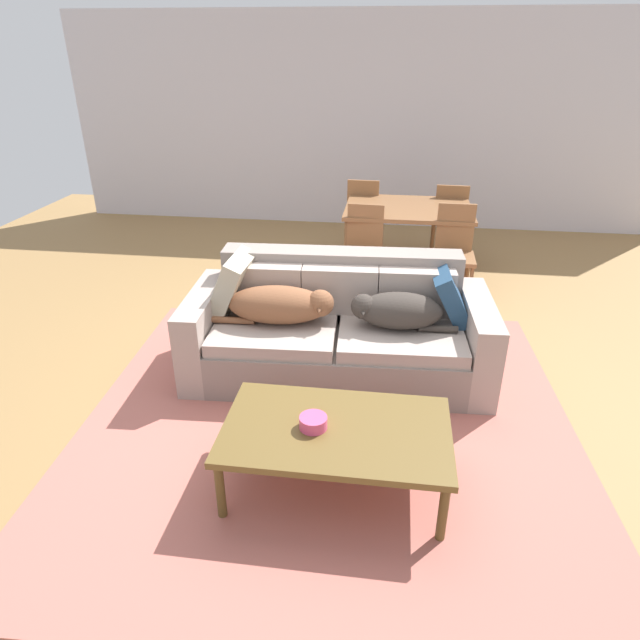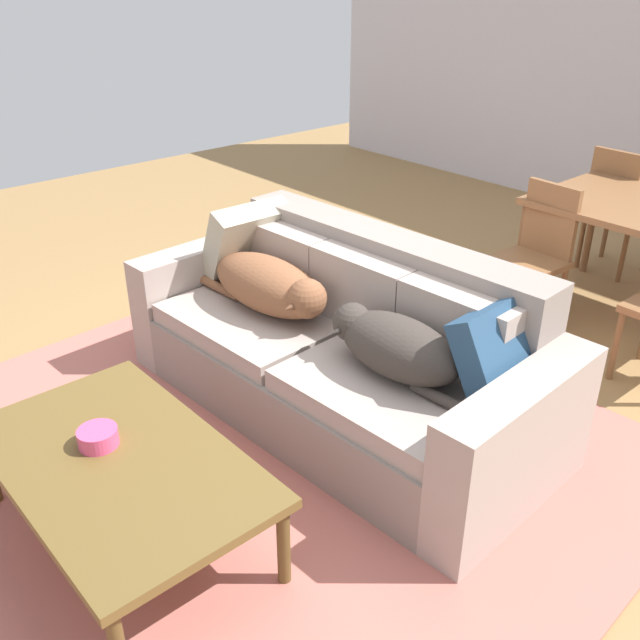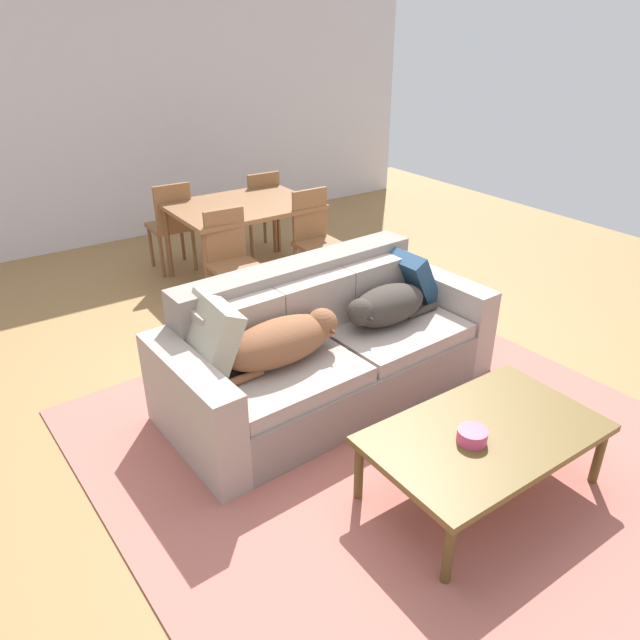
% 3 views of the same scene
% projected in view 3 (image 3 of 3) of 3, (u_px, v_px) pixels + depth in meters
% --- Properties ---
extents(ground_plane, '(10.00, 10.00, 0.00)m').
position_uv_depth(ground_plane, '(315.00, 394.00, 4.12)').
color(ground_plane, '#9A7445').
extents(back_partition, '(8.00, 0.12, 2.70)m').
position_uv_depth(back_partition, '(107.00, 118.00, 6.43)').
color(back_partition, silver).
rests_on(back_partition, ground).
extents(area_rug, '(3.43, 3.45, 0.01)m').
position_uv_depth(area_rug, '(392.00, 442.00, 3.64)').
color(area_rug, '#BB675B').
rests_on(area_rug, ground).
extents(couch, '(2.29, 1.08, 0.87)m').
position_uv_depth(couch, '(325.00, 349.00, 4.01)').
color(couch, gray).
rests_on(couch, ground).
extents(dog_on_left_cushion, '(0.91, 0.37, 0.28)m').
position_uv_depth(dog_on_left_cushion, '(283.00, 341.00, 3.59)').
color(dog_on_left_cushion, brown).
rests_on(dog_on_left_cushion, couch).
extents(dog_on_right_cushion, '(0.77, 0.35, 0.26)m').
position_uv_depth(dog_on_right_cushion, '(385.00, 306.00, 4.03)').
color(dog_on_right_cushion, '#3A332D').
rests_on(dog_on_right_cushion, couch).
extents(throw_pillow_by_left_arm, '(0.33, 0.48, 0.49)m').
position_uv_depth(throw_pillow_by_left_arm, '(208.00, 339.00, 3.46)').
color(throw_pillow_by_left_arm, '#ADA58E').
rests_on(throw_pillow_by_left_arm, couch).
extents(throw_pillow_by_right_arm, '(0.31, 0.42, 0.42)m').
position_uv_depth(throw_pillow_by_right_arm, '(409.00, 277.00, 4.36)').
color(throw_pillow_by_right_arm, navy).
rests_on(throw_pillow_by_right_arm, couch).
extents(coffee_table, '(1.26, 0.75, 0.41)m').
position_uv_depth(coffee_table, '(485.00, 437.00, 3.11)').
color(coffee_table, brown).
rests_on(coffee_table, ground).
extents(bowl_on_coffee_table, '(0.16, 0.16, 0.07)m').
position_uv_depth(bowl_on_coffee_table, '(472.00, 436.00, 3.01)').
color(bowl_on_coffee_table, '#EA4C7F').
rests_on(bowl_on_coffee_table, coffee_table).
extents(dining_table, '(1.32, 1.00, 0.75)m').
position_uv_depth(dining_table, '(243.00, 211.00, 5.65)').
color(dining_table, brown).
rests_on(dining_table, ground).
extents(dining_chair_near_left, '(0.43, 0.43, 0.89)m').
position_uv_depth(dining_chair_near_left, '(231.00, 257.00, 5.10)').
color(dining_chair_near_left, brown).
rests_on(dining_chair_near_left, ground).
extents(dining_chair_near_right, '(0.41, 0.41, 0.93)m').
position_uv_depth(dining_chair_near_right, '(316.00, 236.00, 5.54)').
color(dining_chair_near_right, brown).
rests_on(dining_chair_near_right, ground).
extents(dining_chair_far_left, '(0.42, 0.42, 0.92)m').
position_uv_depth(dining_chair_far_left, '(172.00, 223.00, 5.89)').
color(dining_chair_far_left, brown).
rests_on(dining_chair_far_left, ground).
extents(dining_chair_far_right, '(0.42, 0.42, 0.89)m').
position_uv_depth(dining_chair_far_right, '(260.00, 207.00, 6.39)').
color(dining_chair_far_right, brown).
rests_on(dining_chair_far_right, ground).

